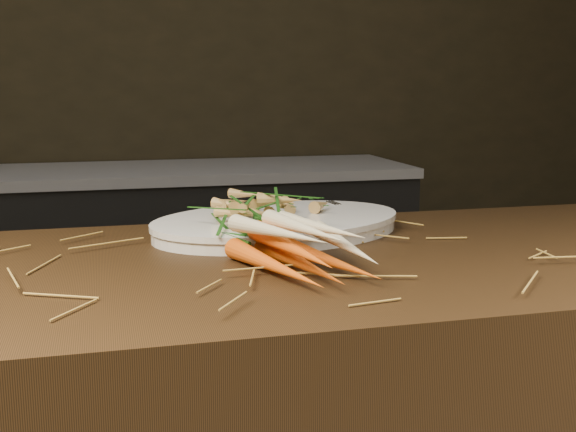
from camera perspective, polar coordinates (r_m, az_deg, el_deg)
back_counter at (r=3.09m, az=-7.63°, el=-3.86°), size 1.82×0.62×0.84m
straw_bedding at (r=1.13m, az=-11.72°, el=-3.57°), size 1.40×0.60×0.02m
root_veg_bunch at (r=1.18m, az=-2.05°, el=-1.00°), size 0.25×0.50×0.09m
serving_platter at (r=1.36m, az=-0.77°, el=-0.81°), size 0.56×0.45×0.03m
roasted_veg_heap at (r=1.35m, az=-0.77°, el=0.87°), size 0.28×0.23×0.05m
serving_fork at (r=1.43m, az=5.72°, el=0.34°), size 0.04×0.19×0.00m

